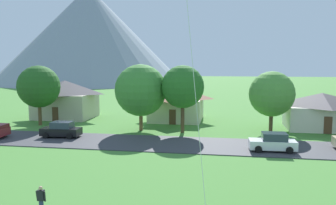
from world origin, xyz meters
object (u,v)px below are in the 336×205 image
(house_leftmost, at_px, (65,99))
(tree_far_right, at_px, (272,94))
(parked_car_black_mid_west, at_px, (61,130))
(tree_left_of_center, at_px, (39,87))
(house_right_center, at_px, (322,110))
(tree_near_left, at_px, (141,90))
(watcher_person, at_px, (41,201))
(tree_near_right, at_px, (183,87))
(house_left_center, at_px, (177,103))
(parked_car_white_west_end, at_px, (273,142))

(house_leftmost, height_order, tree_far_right, tree_far_right)
(tree_far_right, relative_size, parked_car_black_mid_west, 1.68)
(parked_car_black_mid_west, bearing_deg, tree_left_of_center, 133.31)
(house_leftmost, relative_size, house_right_center, 0.96)
(tree_near_left, xyz_separation_m, tree_far_right, (15.31, 1.59, -0.35))
(tree_left_of_center, distance_m, tree_far_right, 29.14)
(tree_far_right, bearing_deg, watcher_person, -119.84)
(tree_left_of_center, xyz_separation_m, tree_near_right, (18.94, -1.72, 0.32))
(tree_near_left, relative_size, watcher_person, 4.75)
(house_left_center, distance_m, tree_near_right, 9.56)
(house_left_center, bearing_deg, tree_left_of_center, -157.04)
(tree_near_left, bearing_deg, parked_car_white_west_end, -28.56)
(house_right_center, xyz_separation_m, tree_near_left, (-21.64, -4.63, 2.54))
(tree_near_right, bearing_deg, house_leftmost, 156.64)
(house_right_center, height_order, parked_car_white_west_end, house_right_center)
(house_leftmost, bearing_deg, tree_near_right, -23.36)
(house_left_center, relative_size, parked_car_white_west_end, 1.96)
(parked_car_black_mid_west, relative_size, watcher_person, 2.54)
(tree_left_of_center, xyz_separation_m, parked_car_black_mid_west, (6.31, -6.69, -4.16))
(tree_near_right, height_order, tree_far_right, tree_near_right)
(house_leftmost, relative_size, watcher_person, 5.16)
(parked_car_black_mid_west, bearing_deg, parked_car_white_west_end, -6.04)
(tree_left_of_center, bearing_deg, house_left_center, 22.96)
(house_right_center, xyz_separation_m, tree_near_right, (-16.52, -5.19, 3.05))
(watcher_person, bearing_deg, house_left_center, 85.49)
(house_right_center, distance_m, tree_near_left, 22.27)
(tree_left_of_center, relative_size, watcher_person, 4.63)
(house_leftmost, distance_m, tree_near_right, 20.16)
(house_right_center, distance_m, parked_car_white_west_end, 14.49)
(house_leftmost, bearing_deg, parked_car_white_west_end, -28.82)
(tree_near_right, xyz_separation_m, watcher_person, (-4.54, -23.53, -4.47))
(house_right_center, xyz_separation_m, tree_far_right, (-6.32, -3.04, 2.19))
(tree_left_of_center, relative_size, tree_near_right, 0.99)
(house_leftmost, relative_size, house_left_center, 1.03)
(parked_car_white_west_end, bearing_deg, watcher_person, -130.48)
(tree_near_left, relative_size, parked_car_white_west_end, 1.87)
(house_leftmost, xyz_separation_m, tree_left_of_center, (-0.57, -6.22, 2.17))
(house_left_center, relative_size, parked_car_black_mid_west, 1.96)
(tree_near_right, relative_size, tree_far_right, 1.10)
(house_left_center, height_order, house_right_center, house_left_center)
(house_left_center, bearing_deg, watcher_person, -94.51)
(house_right_center, relative_size, tree_near_left, 1.13)
(tree_left_of_center, distance_m, tree_near_right, 19.02)
(house_right_center, bearing_deg, house_left_center, 168.67)
(tree_far_right, bearing_deg, house_left_center, 151.01)
(parked_car_white_west_end, height_order, watcher_person, parked_car_white_west_end)
(house_left_center, height_order, tree_left_of_center, tree_left_of_center)
(house_right_center, xyz_separation_m, watcher_person, (-21.05, -28.72, -1.43))
(house_leftmost, relative_size, tree_far_right, 1.21)
(house_leftmost, height_order, watcher_person, house_leftmost)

